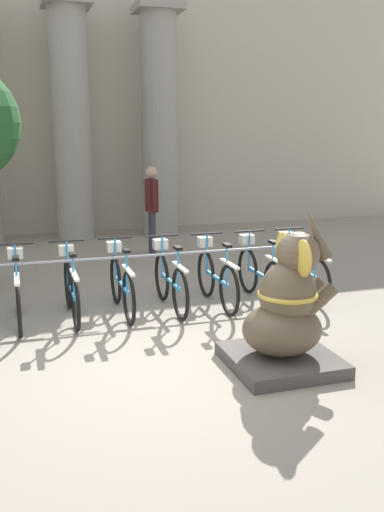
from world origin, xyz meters
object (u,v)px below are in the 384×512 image
bicycle_7 (260,273)px  bicycle_3 (71,288)px  bicycle_2 (18,292)px  bicycle_6 (216,277)px  bicycle_8 (301,270)px  person_pedestrian (152,202)px  elephant_statue (286,314)px  bicycle_4 (121,284)px  bicycle_5 (170,280)px

bicycle_7 → bicycle_3: bearing=179.3°
bicycle_2 → bicycle_6: bearing=-0.6°
bicycle_8 → bicycle_2: bearing=179.9°
bicycle_6 → person_pedestrian: bearing=90.8°
elephant_statue → person_pedestrian: size_ratio=0.97×
bicycle_2 → elephant_statue: bearing=-40.6°
bicycle_7 → bicycle_8: 0.67m
bicycle_8 → bicycle_6: bearing=-179.0°
bicycle_4 → person_pedestrian: (1.29, 3.58, 0.64)m
bicycle_6 → bicycle_8: size_ratio=1.00×
bicycle_2 → bicycle_3: 0.67m
bicycle_7 → elephant_statue: 2.36m
bicycle_4 → bicycle_5: bearing=-2.8°
bicycle_4 → person_pedestrian: size_ratio=0.95×
bicycle_5 → bicycle_7: (1.34, -0.03, 0.00)m
bicycle_6 → bicycle_2: bearing=179.4°
bicycle_6 → person_pedestrian: person_pedestrian is taller
bicycle_3 → person_pedestrian: (1.97, 3.61, 0.64)m
bicycle_3 → bicycle_6: size_ratio=1.00×
bicycle_7 → bicycle_6: bearing=180.0°
bicycle_2 → bicycle_5: (2.02, -0.00, 0.00)m
bicycle_5 → elephant_statue: size_ratio=0.98×
bicycle_2 → bicycle_5: size_ratio=1.00×
bicycle_5 → person_pedestrian: 3.72m
bicycle_5 → person_pedestrian: (0.62, 3.61, 0.64)m
bicycle_5 → person_pedestrian: person_pedestrian is taller
bicycle_7 → bicycle_8: (0.67, 0.02, 0.00)m
bicycle_2 → bicycle_3: same height
bicycle_4 → bicycle_8: same height
bicycle_3 → person_pedestrian: person_pedestrian is taller
bicycle_8 → person_pedestrian: size_ratio=0.95×
bicycle_3 → bicycle_8: 3.36m
bicycle_7 → bicycle_8: bearing=2.0°
bicycle_2 → bicycle_6: (2.69, -0.03, 0.00)m
bicycle_7 → bicycle_5: bearing=178.9°
bicycle_6 → bicycle_8: (1.34, 0.02, 0.00)m
bicycle_2 → bicycle_3: bearing=0.0°
bicycle_4 → bicycle_6: (1.34, -0.06, 0.00)m
bicycle_6 → elephant_statue: (-0.04, -2.24, 0.16)m
bicycle_2 → person_pedestrian: size_ratio=0.95×
bicycle_4 → person_pedestrian: 3.86m
bicycle_4 → bicycle_5: size_ratio=1.00×
bicycle_2 → bicycle_8: same height
bicycle_4 → bicycle_6: same height
bicycle_6 → bicycle_4: bearing=177.5°
bicycle_8 → elephant_statue: bearing=-121.4°
bicycle_3 → bicycle_6: same height
bicycle_8 → bicycle_7: bearing=-178.0°
bicycle_6 → bicycle_7: bearing=-0.0°
bicycle_5 → bicycle_7: size_ratio=1.00×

